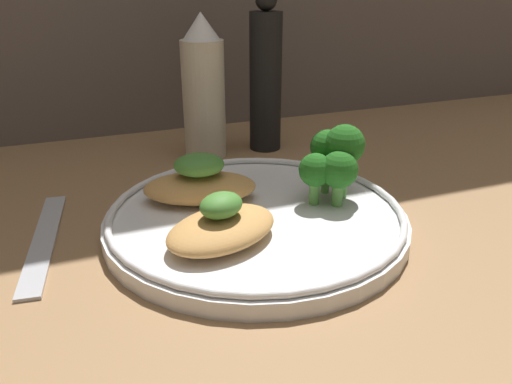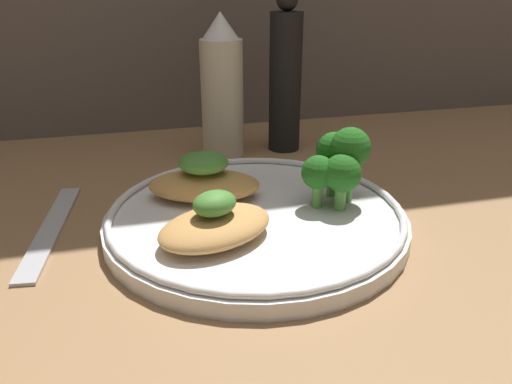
{
  "view_description": "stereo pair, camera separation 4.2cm",
  "coord_description": "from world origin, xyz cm",
  "px_view_note": "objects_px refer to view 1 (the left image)",
  "views": [
    {
      "loc": [
        -13.64,
        -35.82,
        20.34
      ],
      "look_at": [
        0.0,
        0.0,
        3.4
      ],
      "focal_mm": 35.0,
      "sensor_mm": 36.0,
      "label": 1
    },
    {
      "loc": [
        -9.65,
        -37.09,
        20.34
      ],
      "look_at": [
        0.0,
        0.0,
        3.4
      ],
      "focal_mm": 35.0,
      "sensor_mm": 36.0,
      "label": 2
    }
  ],
  "objects_px": {
    "plate": "(256,218)",
    "sauce_bottle": "(204,90)",
    "broccoli_bunch": "(333,158)",
    "pepper_grinder": "(266,78)"
  },
  "relations": [
    {
      "from": "broccoli_bunch",
      "to": "pepper_grinder",
      "type": "distance_m",
      "value": 0.2
    },
    {
      "from": "sauce_bottle",
      "to": "pepper_grinder",
      "type": "relative_size",
      "value": 0.88
    },
    {
      "from": "sauce_bottle",
      "to": "pepper_grinder",
      "type": "height_order",
      "value": "pepper_grinder"
    },
    {
      "from": "sauce_bottle",
      "to": "plate",
      "type": "bearing_deg",
      "value": -93.08
    },
    {
      "from": "plate",
      "to": "sauce_bottle",
      "type": "height_order",
      "value": "sauce_bottle"
    },
    {
      "from": "sauce_bottle",
      "to": "pepper_grinder",
      "type": "xyz_separation_m",
      "value": [
        0.08,
        0.0,
        0.01
      ]
    },
    {
      "from": "broccoli_bunch",
      "to": "plate",
      "type": "bearing_deg",
      "value": -176.82
    },
    {
      "from": "plate",
      "to": "sauce_bottle",
      "type": "distance_m",
      "value": 0.21
    },
    {
      "from": "sauce_bottle",
      "to": "broccoli_bunch",
      "type": "bearing_deg",
      "value": -71.66
    },
    {
      "from": "plate",
      "to": "broccoli_bunch",
      "type": "xyz_separation_m",
      "value": [
        0.07,
        0.0,
        0.04
      ]
    }
  ]
}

